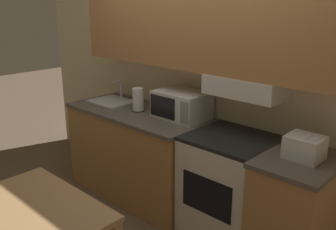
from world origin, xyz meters
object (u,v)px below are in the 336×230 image
Objects in this scene: microwave at (182,105)px; dining_table at (38,223)px; paper_towel_roll at (138,100)px; sink_basin at (112,101)px; stove_range at (229,188)px; toaster at (305,147)px.

microwave is 0.49× the size of dining_table.
paper_towel_roll is at bearing -164.98° from microwave.
microwave is 0.90m from sink_basin.
paper_towel_roll is at bearing 0.26° from sink_basin.
sink_basin is 0.43m from paper_towel_roll.
stove_range is 0.81m from toaster.
toaster is 0.26× the size of dining_table.
sink_basin is 1.84m from dining_table.
microwave is 0.48m from paper_towel_roll.
sink_basin is at bearing -179.74° from paper_towel_roll.
stove_range is 1.60m from sink_basin.
stove_range is 1.56m from dining_table.
toaster is at bearing -5.50° from microwave.
toaster is at bearing 54.35° from dining_table.
sink_basin is (-2.13, -0.01, -0.07)m from toaster.
microwave reaches higher than sink_basin.
paper_towel_roll reaches higher than toaster.
sink_basin is at bearing -171.88° from microwave.
sink_basin reaches higher than dining_table.
toaster is 1.11× the size of paper_towel_roll.
paper_towel_roll is 1.66m from dining_table.
microwave reaches higher than paper_towel_roll.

